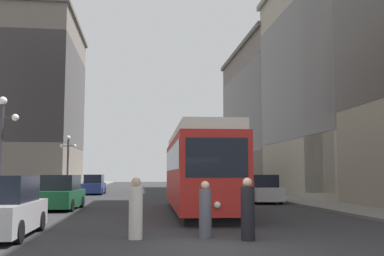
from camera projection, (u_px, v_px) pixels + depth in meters
The scene contains 17 objects.
ground_plane at pixel (217, 248), 11.63m from camera, with size 200.00×200.00×0.00m, color #303033.
sidewalk_left at pixel (75, 190), 50.11m from camera, with size 3.05×120.00×0.15m, color gray.
sidewalk_right at pixel (233, 190), 52.19m from camera, with size 3.05×120.00×0.15m, color gray.
streetcar at pixel (198, 169), 22.36m from camera, with size 2.97×13.15×3.89m.
transit_bus at pixel (207, 173), 41.34m from camera, with size 2.76×12.67×3.45m.
parked_car_left_near at pixel (94, 185), 42.31m from camera, with size 1.96×4.97×1.82m.
parked_car_left_mid at pixel (2, 208), 13.62m from camera, with size 1.89×4.56×1.82m.
parked_car_right_far at pixel (262, 190), 29.82m from camera, with size 1.91×4.55×1.82m.
parked_car_left_far at pixel (61, 194), 24.04m from camera, with size 2.08×4.67×1.82m.
pedestrian_crossing_near at pixel (248, 211), 12.90m from camera, with size 0.39×0.39×1.76m.
pedestrian_crossing_far at pixel (136, 210), 13.17m from camera, with size 0.40×0.40×1.77m.
pedestrian_on_sidewalk at pixel (205, 211), 13.42m from camera, with size 0.37×0.37×1.66m.
lamp_post_left_near at pixel (1, 136), 19.86m from camera, with size 1.41×0.36×5.10m.
lamp_post_left_far at pixel (68, 155), 38.82m from camera, with size 1.41×0.36×5.00m.
building_left_corner at pixel (27, 102), 60.65m from camera, with size 13.45×19.83×22.22m.
building_right_corner at pixel (373, 79), 38.69m from camera, with size 15.30×17.91×19.22m.
building_right_far at pixel (298, 117), 57.46m from camera, with size 15.72×21.23×17.58m.
Camera 1 is at (-2.03, -11.71, 1.86)m, focal length 42.75 mm.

